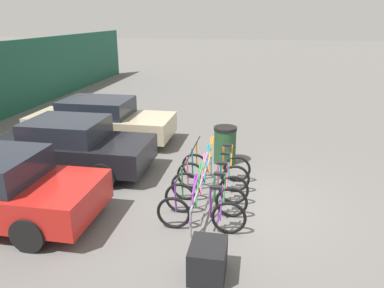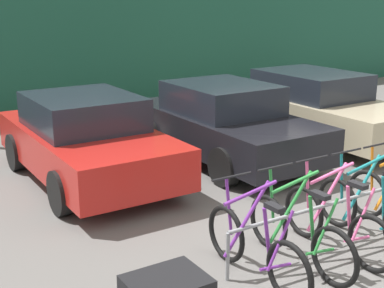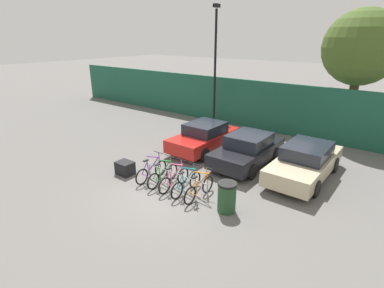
{
  "view_description": "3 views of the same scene",
  "coord_description": "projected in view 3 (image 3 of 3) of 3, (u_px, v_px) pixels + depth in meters",
  "views": [
    {
      "loc": [
        -7.35,
        -0.41,
        3.87
      ],
      "look_at": [
        0.15,
        0.94,
        1.26
      ],
      "focal_mm": 35.0,
      "sensor_mm": 36.0,
      "label": 1
    },
    {
      "loc": [
        -4.52,
        -3.44,
        2.95
      ],
      "look_at": [
        -0.7,
        2.6,
        0.94
      ],
      "focal_mm": 50.0,
      "sensor_mm": 36.0,
      "label": 2
    },
    {
      "loc": [
        6.7,
        -7.05,
        5.48
      ],
      "look_at": [
        -0.2,
        1.85,
        1.38
      ],
      "focal_mm": 28.0,
      "sensor_mm": 36.0,
      "label": 3
    }
  ],
  "objects": [
    {
      "name": "bicycle_pink",
      "position": [
        174.0,
        179.0,
        11.25
      ],
      "size": [
        0.68,
        1.71,
        1.05
      ],
      "rotation": [
        0.0,
        0.0,
        0.03
      ],
      "color": "black",
      "rests_on": "ground"
    },
    {
      "name": "car_red",
      "position": [
        204.0,
        137.0,
        14.97
      ],
      "size": [
        1.91,
        4.02,
        1.4
      ],
      "color": "red",
      "rests_on": "ground"
    },
    {
      "name": "ground_plane",
      "position": [
        165.0,
        194.0,
        10.97
      ],
      "size": [
        120.0,
        120.0,
        0.0
      ],
      "primitive_type": "plane",
      "color": "#605E5B"
    },
    {
      "name": "hoarding_wall",
      "position": [
        275.0,
        108.0,
        17.52
      ],
      "size": [
        36.0,
        0.16,
        2.95
      ],
      "primitive_type": "cube",
      "color": "#19513D",
      "rests_on": "ground"
    },
    {
      "name": "tree_behind_hoarding",
      "position": [
        361.0,
        48.0,
        15.6
      ],
      "size": [
        3.93,
        3.93,
        6.84
      ],
      "color": "brown",
      "rests_on": "ground"
    },
    {
      "name": "trash_bin",
      "position": [
        227.0,
        197.0,
        9.75
      ],
      "size": [
        0.63,
        0.63,
        1.03
      ],
      "color": "#234728",
      "rests_on": "ground"
    },
    {
      "name": "bicycle_teal",
      "position": [
        186.0,
        184.0,
        10.91
      ],
      "size": [
        0.68,
        1.71,
        1.05
      ],
      "rotation": [
        0.0,
        0.0,
        -0.04
      ],
      "color": "black",
      "rests_on": "ground"
    },
    {
      "name": "bicycle_orange",
      "position": [
        199.0,
        189.0,
        10.57
      ],
      "size": [
        0.68,
        1.71,
        1.05
      ],
      "rotation": [
        0.0,
        0.0,
        -0.06
      ],
      "color": "black",
      "rests_on": "ground"
    },
    {
      "name": "car_beige",
      "position": [
        305.0,
        161.0,
        12.06
      ],
      "size": [
        1.91,
        4.55,
        1.4
      ],
      "color": "#C1B28E",
      "rests_on": "ground"
    },
    {
      "name": "cargo_crate",
      "position": [
        125.0,
        168.0,
        12.46
      ],
      "size": [
        0.7,
        0.56,
        0.55
      ],
      "primitive_type": "cube",
      "color": "black",
      "rests_on": "ground"
    },
    {
      "name": "bicycle_purple",
      "position": [
        152.0,
        171.0,
        11.94
      ],
      "size": [
        0.68,
        1.71,
        1.05
      ],
      "rotation": [
        0.0,
        0.0,
        0.04
      ],
      "color": "black",
      "rests_on": "ground"
    },
    {
      "name": "bike_rack",
      "position": [
        176.0,
        176.0,
        11.33
      ],
      "size": [
        2.91,
        0.04,
        0.57
      ],
      "color": "gray",
      "rests_on": "ground"
    },
    {
      "name": "lamp_post",
      "position": [
        215.0,
        62.0,
        18.0
      ],
      "size": [
        0.24,
        0.44,
        7.16
      ],
      "color": "black",
      "rests_on": "ground"
    },
    {
      "name": "car_black",
      "position": [
        248.0,
        150.0,
        13.31
      ],
      "size": [
        1.91,
        4.07,
        1.4
      ],
      "color": "black",
      "rests_on": "ground"
    },
    {
      "name": "bicycle_green",
      "position": [
        163.0,
        175.0,
        11.58
      ],
      "size": [
        0.68,
        1.71,
        1.05
      ],
      "rotation": [
        0.0,
        0.0,
        -0.03
      ],
      "color": "black",
      "rests_on": "ground"
    }
  ]
}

